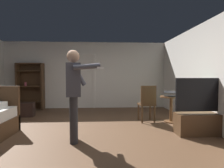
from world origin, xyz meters
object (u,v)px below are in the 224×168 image
object	(u,v)px
tv_flatscreen	(203,118)
laptop	(170,94)
bottle_on_table	(178,92)
person_blue_shirt	(74,89)
side_table	(171,105)
wooden_chair	(147,102)
bookshelf	(31,84)
suitcase_dark	(26,110)

from	to	relation	value
tv_flatscreen	laptop	bearing A→B (deg)	108.48
bottle_on_table	person_blue_shirt	xyz separation A→B (m)	(-2.53, -1.23, 0.18)
side_table	person_blue_shirt	size ratio (longest dim) A/B	0.40
tv_flatscreen	person_blue_shirt	xyz separation A→B (m)	(-2.68, -0.27, 0.66)
side_table	wooden_chair	bearing A→B (deg)	176.24
side_table	wooden_chair	world-z (taller)	wooden_chair
tv_flatscreen	laptop	world-z (taller)	tv_flatscreen
bookshelf	suitcase_dark	size ratio (longest dim) A/B	3.73
side_table	bottle_on_table	xyz separation A→B (m)	(0.14, -0.08, 0.35)
wooden_chair	person_blue_shirt	world-z (taller)	person_blue_shirt
suitcase_dark	tv_flatscreen	bearing A→B (deg)	-28.13
side_table	laptop	bearing A→B (deg)	-137.19
person_blue_shirt	suitcase_dark	distance (m)	2.96
person_blue_shirt	laptop	bearing A→B (deg)	28.37
bookshelf	wooden_chair	distance (m)	4.42
tv_flatscreen	person_blue_shirt	bearing A→B (deg)	-174.32
side_table	wooden_chair	distance (m)	0.65
tv_flatscreen	side_table	xyz separation A→B (m)	(-0.29, 1.04, 0.12)
bookshelf	suitcase_dark	bearing A→B (deg)	-75.39
bookshelf	wooden_chair	size ratio (longest dim) A/B	1.73
bookshelf	suitcase_dark	distance (m)	1.46
bookshelf	wooden_chair	xyz separation A→B (m)	(3.87, -2.10, -0.39)
laptop	bottle_on_table	distance (m)	0.20
bottle_on_table	side_table	bearing A→B (deg)	150.26
side_table	laptop	xyz separation A→B (m)	(-0.04, -0.04, 0.28)
wooden_chair	bookshelf	bearing A→B (deg)	151.53
bottle_on_table	suitcase_dark	distance (m)	4.48
side_table	suitcase_dark	world-z (taller)	side_table
bookshelf	suitcase_dark	xyz separation A→B (m)	(0.32, -1.23, -0.72)
bottle_on_table	suitcase_dark	xyz separation A→B (m)	(-4.33, 0.99, -0.61)
bottle_on_table	person_blue_shirt	world-z (taller)	person_blue_shirt
tv_flatscreen	person_blue_shirt	size ratio (longest dim) A/B	0.70
tv_flatscreen	bottle_on_table	distance (m)	1.08
tv_flatscreen	laptop	distance (m)	1.13
laptop	wooden_chair	bearing A→B (deg)	172.09
laptop	wooden_chair	size ratio (longest dim) A/B	0.42
side_table	bottle_on_table	distance (m)	0.39
tv_flatscreen	wooden_chair	bearing A→B (deg)	130.72
bottle_on_table	wooden_chair	bearing A→B (deg)	171.12
side_table	bottle_on_table	world-z (taller)	bottle_on_table
bookshelf	tv_flatscreen	distance (m)	5.79
bottle_on_table	person_blue_shirt	size ratio (longest dim) A/B	0.16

